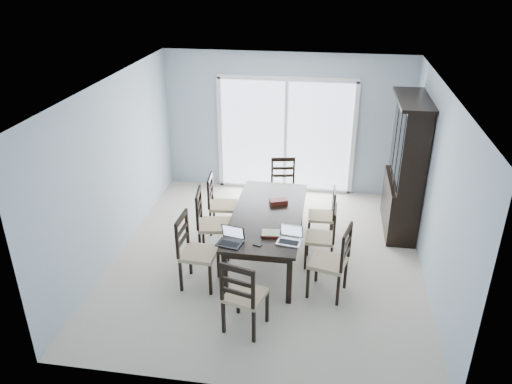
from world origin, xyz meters
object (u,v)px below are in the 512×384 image
china_hutch (406,168)px  chair_end_far (283,180)px  dining_table (267,219)px  chair_right_mid (327,231)px  chair_left_mid (207,216)px  chair_right_far (327,209)px  laptop_dark (229,241)px  chair_right_near (337,255)px  chair_left_far (217,198)px  chair_left_near (191,243)px  chair_end_near (242,290)px  cell_phone (257,245)px  game_box (278,202)px  laptop_silver (289,239)px  hot_tub (246,144)px

china_hutch → chair_end_far: bearing=170.8°
dining_table → chair_right_mid: (0.86, -0.03, -0.11)m
chair_left_mid → chair_right_far: 1.86m
laptop_dark → chair_right_mid: bearing=47.3°
chair_right_far → chair_right_near: bearing=-176.4°
chair_left_far → laptop_dark: (0.53, -1.61, 0.21)m
chair_left_near → chair_right_mid: (1.78, 0.75, -0.07)m
chair_end_near → cell_phone: chair_end_near is taller
chair_right_mid → dining_table: bearing=89.4°
chair_left_mid → chair_left_near: bearing=-10.1°
chair_right_near → chair_right_mid: size_ratio=1.12×
dining_table → game_box: (0.12, 0.34, 0.11)m
game_box → laptop_silver: bearing=-76.5°
chair_right_far → chair_end_far: bearing=38.2°
chair_left_near → chair_left_mid: (0.03, 0.77, 0.00)m
chair_left_far → chair_end_far: chair_end_far is taller
chair_right_far → chair_end_near: (-0.92, -2.32, 0.07)m
cell_phone → chair_left_mid: bearing=155.9°
dining_table → china_hutch: bearing=31.7°
china_hutch → laptop_silver: bearing=-129.5°
hot_tub → chair_end_near: bearing=-80.5°
chair_left_near → chair_end_far: 2.54m
chair_right_mid → chair_end_near: size_ratio=0.92×
chair_left_near → chair_right_far: 2.28m
chair_left_mid → game_box: 1.08m
china_hutch → chair_left_far: china_hutch is taller
laptop_dark → hot_tub: 4.61m
chair_right_far → chair_end_far: (-0.78, 0.90, 0.05)m
chair_left_far → laptop_silver: chair_left_far is taller
dining_table → chair_left_near: 1.21m
chair_left_mid → hot_tub: bearing=173.1°
chair_left_near → chair_right_near: chair_left_near is taller
chair_end_near → laptop_dark: size_ratio=3.31×
chair_right_mid → cell_phone: (-0.87, -0.84, 0.19)m
game_box → chair_end_near: bearing=-95.6°
chair_right_near → chair_right_mid: (-0.14, 0.71, -0.07)m
hot_tub → chair_right_far: bearing=-58.8°
chair_left_far → chair_right_mid: size_ratio=1.04×
chair_right_mid → chair_end_near: chair_end_near is taller
chair_end_near → dining_table: bearing=102.7°
china_hutch → chair_left_mid: (-2.92, -1.25, -0.43)m
chair_left_near → chair_end_far: (0.98, 2.35, -0.05)m
chair_left_near → cell_phone: chair_left_near is taller
china_hutch → chair_end_far: (-1.96, 0.32, -0.48)m
laptop_dark → hot_tub: laptop_dark is taller
laptop_silver → game_box: size_ratio=1.29×
dining_table → chair_right_mid: size_ratio=2.06×
chair_right_mid → chair_left_far: bearing=68.5°
chair_right_mid → china_hutch: bearing=-41.3°
chair_left_near → chair_right_mid: bearing=115.2°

